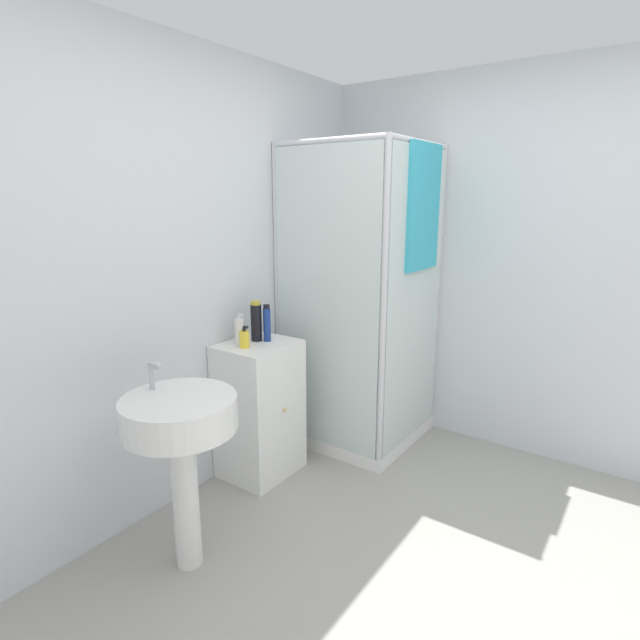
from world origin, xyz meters
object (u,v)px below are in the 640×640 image
at_px(soap_dispenser, 244,339).
at_px(shampoo_bottle_blue, 267,323).
at_px(sink, 181,432).
at_px(lotion_bottle_white, 240,331).
at_px(shampoo_bottle_tall_black, 256,321).

relative_size(soap_dispenser, shampoo_bottle_blue, 0.58).
bearing_deg(sink, shampoo_bottle_blue, 16.23).
bearing_deg(soap_dispenser, lotion_bottle_white, 59.20).
relative_size(sink, shampoo_bottle_tall_black, 3.95).
bearing_deg(lotion_bottle_white, shampoo_bottle_blue, -39.88).
height_order(shampoo_bottle_tall_black, shampoo_bottle_blue, shampoo_bottle_tall_black).
xyz_separation_m(shampoo_bottle_blue, lotion_bottle_white, (-0.13, 0.11, -0.03)).
bearing_deg(soap_dispenser, shampoo_bottle_tall_black, 15.59).
bearing_deg(lotion_bottle_white, shampoo_bottle_tall_black, -25.12).
height_order(soap_dispenser, shampoo_bottle_blue, shampoo_bottle_blue).
relative_size(soap_dispenser, shampoo_bottle_tall_black, 0.53).
distance_m(shampoo_bottle_tall_black, lotion_bottle_white, 0.12).
bearing_deg(shampoo_bottle_blue, shampoo_bottle_tall_black, 115.61).
bearing_deg(shampoo_bottle_blue, soap_dispenser, 174.26).
relative_size(shampoo_bottle_tall_black, shampoo_bottle_blue, 1.09).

